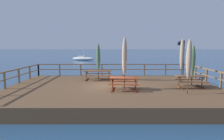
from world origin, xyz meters
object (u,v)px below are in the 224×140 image
(picnic_table_back_left, at_px, (97,73))
(patio_umbrella_short_mid, at_px, (192,61))
(picnic_table_mid_left, at_px, (123,81))
(patio_umbrella_tall_mid_right, at_px, (123,59))
(patio_umbrella_short_back, at_px, (188,59))
(lamp_post_hooked, at_px, (181,53))
(patio_umbrella_tall_mid_left, at_px, (98,57))
(patio_umbrella_short_front, at_px, (124,57))
(sailboat_distant, at_px, (82,58))
(patio_umbrella_tall_back_right, at_px, (181,55))
(picnic_table_front_right, at_px, (190,79))

(picnic_table_back_left, relative_size, patio_umbrella_short_mid, 0.80)
(picnic_table_mid_left, distance_m, patio_umbrella_tall_mid_right, 3.39)
(picnic_table_back_left, xyz_separation_m, patio_umbrella_short_back, (5.36, -4.62, 1.39))
(picnic_table_back_left, xyz_separation_m, lamp_post_hooked, (7.28, 1.59, 1.55))
(patio_umbrella_tall_mid_left, relative_size, lamp_post_hooked, 0.90)
(patio_umbrella_short_mid, bearing_deg, patio_umbrella_short_back, -118.95)
(picnic_table_mid_left, height_order, patio_umbrella_short_mid, patio_umbrella_short_mid)
(patio_umbrella_short_front, xyz_separation_m, patio_umbrella_short_back, (3.45, -1.14, -0.09))
(lamp_post_hooked, bearing_deg, patio_umbrella_short_back, -107.18)
(patio_umbrella_tall_mid_left, bearing_deg, picnic_table_mid_left, -62.66)
(lamp_post_hooked, relative_size, sailboat_distant, 0.41)
(patio_umbrella_short_front, height_order, patio_umbrella_tall_back_right, patio_umbrella_tall_back_right)
(patio_umbrella_short_back, height_order, lamp_post_hooked, lamp_post_hooked)
(patio_umbrella_tall_mid_right, xyz_separation_m, lamp_post_hooked, (5.20, 1.96, 0.37))
(patio_umbrella_tall_mid_right, bearing_deg, patio_umbrella_tall_back_right, -4.31)
(lamp_post_hooked, bearing_deg, patio_umbrella_short_front, -136.70)
(picnic_table_back_left, height_order, patio_umbrella_short_mid, patio_umbrella_short_mid)
(patio_umbrella_short_back, xyz_separation_m, patio_umbrella_tall_back_right, (1.07, 3.92, 0.11))
(patio_umbrella_tall_mid_left, relative_size, patio_umbrella_short_back, 0.93)
(picnic_table_back_left, relative_size, patio_umbrella_tall_mid_right, 0.81)
(patio_umbrella_short_back, bearing_deg, picnic_table_back_left, 139.26)
(patio_umbrella_short_front, relative_size, patio_umbrella_tall_mid_right, 1.17)
(patio_umbrella_tall_back_right, relative_size, sailboat_distant, 0.42)
(picnic_table_front_right, height_order, patio_umbrella_tall_mid_left, patio_umbrella_tall_mid_left)
(patio_umbrella_short_back, bearing_deg, patio_umbrella_short_front, 161.67)
(patio_umbrella_tall_mid_left, distance_m, patio_umbrella_short_back, 7.02)
(picnic_table_front_right, bearing_deg, patio_umbrella_short_front, -171.26)
(picnic_table_back_left, distance_m, picnic_table_front_right, 6.87)
(patio_umbrella_short_mid, distance_m, lamp_post_hooked, 4.54)
(patio_umbrella_tall_mid_left, distance_m, sailboat_distant, 33.98)
(patio_umbrella_tall_mid_left, bearing_deg, patio_umbrella_short_mid, -24.26)
(picnic_table_front_right, relative_size, patio_umbrella_tall_mid_left, 0.66)
(picnic_table_back_left, xyz_separation_m, picnic_table_front_right, (6.28, -2.80, -0.01))
(patio_umbrella_tall_mid_left, distance_m, patio_umbrella_tall_mid_right, 2.05)
(patio_umbrella_short_mid, relative_size, patio_umbrella_tall_back_right, 0.85)
(picnic_table_mid_left, height_order, sailboat_distant, sailboat_distant)
(picnic_table_back_left, height_order, patio_umbrella_short_back, patio_umbrella_short_back)
(picnic_table_front_right, relative_size, patio_umbrella_short_front, 0.59)
(patio_umbrella_tall_mid_left, distance_m, patio_umbrella_short_mid, 6.89)
(patio_umbrella_short_mid, distance_m, patio_umbrella_tall_back_right, 2.16)
(picnic_table_front_right, distance_m, patio_umbrella_short_front, 4.66)
(picnic_table_mid_left, bearing_deg, lamp_post_hooked, 43.53)
(picnic_table_front_right, distance_m, picnic_table_mid_left, 4.45)
(picnic_table_front_right, height_order, patio_umbrella_tall_mid_right, patio_umbrella_tall_mid_right)
(picnic_table_mid_left, height_order, patio_umbrella_tall_mid_left, patio_umbrella_tall_mid_left)
(patio_umbrella_short_front, bearing_deg, lamp_post_hooked, 43.30)
(patio_umbrella_tall_back_right, bearing_deg, patio_umbrella_short_front, -148.46)
(patio_umbrella_tall_back_right, xyz_separation_m, lamp_post_hooked, (0.85, 2.29, 0.05))
(picnic_table_back_left, distance_m, lamp_post_hooked, 7.61)
(patio_umbrella_short_back, distance_m, patio_umbrella_tall_back_right, 4.06)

